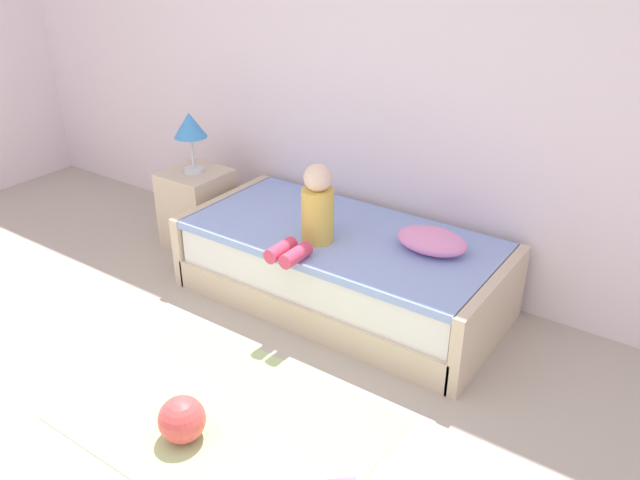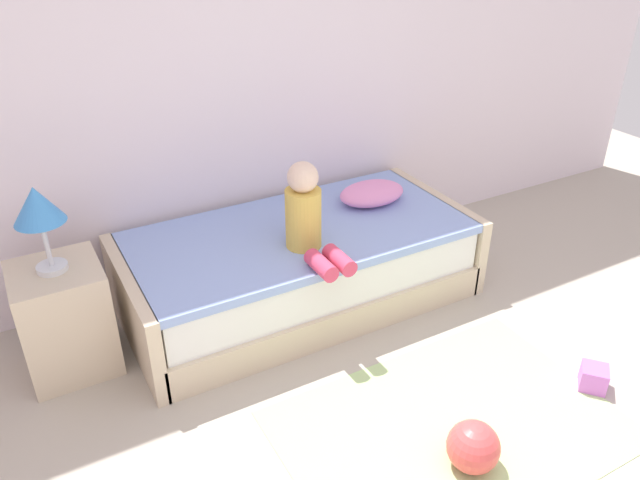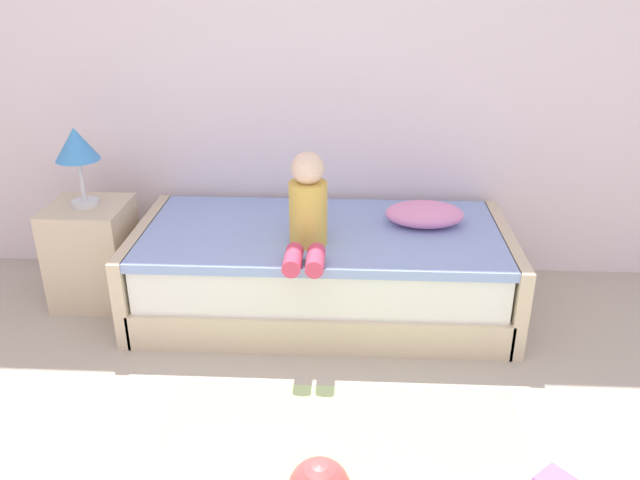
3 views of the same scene
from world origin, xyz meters
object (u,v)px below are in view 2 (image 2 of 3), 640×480
(bed, at_px, (300,266))
(toy_block, at_px, (593,378))
(nightstand, at_px, (65,319))
(table_lamp, at_px, (38,209))
(pillow, at_px, (372,193))
(child_figure, at_px, (307,216))
(toy_ball, at_px, (473,447))

(bed, xyz_separation_m, toy_block, (0.94, -1.44, -0.18))
(bed, height_order, nightstand, nightstand)
(table_lamp, height_order, pillow, table_lamp)
(child_figure, bearing_deg, toy_ball, -84.35)
(toy_ball, xyz_separation_m, toy_block, (0.88, 0.08, -0.05))
(bed, xyz_separation_m, pillow, (0.57, 0.10, 0.32))
(toy_ball, bearing_deg, pillow, 72.47)
(table_lamp, distance_m, pillow, 1.96)
(pillow, relative_size, toy_block, 3.41)
(pillow, bearing_deg, toy_block, -76.39)
(nightstand, relative_size, toy_ball, 2.55)
(toy_ball, bearing_deg, bed, 92.32)
(nightstand, bearing_deg, bed, -2.08)
(table_lamp, distance_m, toy_ball, 2.26)
(toy_block, bearing_deg, table_lamp, 147.08)
(table_lamp, xyz_separation_m, pillow, (1.92, 0.05, -0.37))
(bed, height_order, table_lamp, table_lamp)
(bed, relative_size, nightstand, 3.52)
(child_figure, bearing_deg, table_lamp, 167.80)
(nightstand, bearing_deg, table_lamp, 0.00)
(pillow, height_order, toy_block, pillow)
(bed, bearing_deg, table_lamp, 177.92)
(toy_ball, bearing_deg, nightstand, 132.00)
(table_lamp, height_order, toy_block, table_lamp)
(nightstand, distance_m, table_lamp, 0.64)
(nightstand, xyz_separation_m, toy_block, (2.29, -1.49, -0.24))
(toy_ball, distance_m, toy_block, 0.89)
(pillow, distance_m, toy_ball, 1.76)
(child_figure, bearing_deg, toy_block, -50.09)
(pillow, distance_m, toy_block, 1.66)
(child_figure, xyz_separation_m, toy_block, (1.01, -1.21, -0.64))
(nightstand, xyz_separation_m, child_figure, (1.28, -0.28, 0.40))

